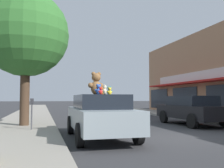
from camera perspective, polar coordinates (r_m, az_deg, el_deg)
The scene contains 16 objects.
ground_plane at distance 9.49m, azimuth 15.53°, elevation -11.79°, with size 260.00×260.00×0.00m, color #333335.
sidewalk_near at distance 8.20m, azimuth -22.32°, elevation -12.49°, with size 3.12×90.00×0.15m.
plush_art_car at distance 8.93m, azimuth -2.80°, elevation -7.06°, with size 2.06×4.70×1.54m.
teddy_bear_giant at distance 9.24m, azimuth -3.66°, elevation 0.02°, with size 0.65×0.44×0.85m.
teddy_bear_orange at distance 8.91m, azimuth -2.24°, elevation -1.59°, with size 0.17×0.22×0.29m.
teddy_bear_black at distance 8.79m, azimuth -3.15°, elevation -1.39°, with size 0.24×0.23×0.35m.
teddy_bear_yellow at distance 9.34m, azimuth -0.51°, elevation -1.68°, with size 0.22×0.15×0.29m.
teddy_bear_teal at distance 10.21m, azimuth -0.63°, elevation -1.63°, with size 0.26×0.23×0.36m.
teddy_bear_pink at distance 9.59m, azimuth -1.93°, elevation -1.93°, with size 0.13×0.16×0.22m.
teddy_bear_cream at distance 7.83m, azimuth -1.68°, elevation -1.32°, with size 0.17×0.23×0.30m.
teddy_bear_blue at distance 8.34m, azimuth -3.07°, elevation -1.26°, with size 0.27×0.18×0.36m.
teddy_bear_red at distance 8.11m, azimuth -2.60°, elevation -1.58°, with size 0.18×0.14×0.25m.
teddy_bear_green at distance 9.62m, azimuth -3.44°, elevation -1.89°, with size 0.17×0.11×0.23m.
parked_car_far_center at distance 14.13m, azimuth 17.70°, elevation -5.52°, with size 2.02×4.65×1.56m.
street_tree at distance 12.98m, azimuth -19.07°, elevation 10.67°, with size 4.13×4.13×6.45m.
parking_meter at distance 10.82m, azimuth -17.87°, elevation -5.60°, with size 0.14×0.10×1.27m.
Camera 1 is at (-4.83, -8.04, 1.41)m, focal length 40.00 mm.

